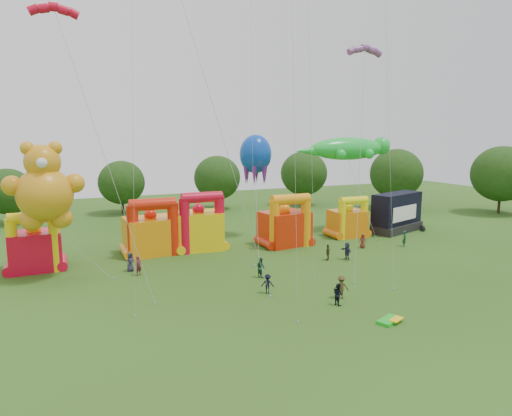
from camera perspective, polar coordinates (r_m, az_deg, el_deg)
name	(u,v)px	position (r m, az deg, el deg)	size (l,w,h in m)	color
ground	(378,351)	(30.89, 15.04, -16.83)	(160.00, 160.00, 0.00)	#274914
tree_ring	(360,253)	(28.50, 12.92, -5.54)	(123.75, 125.86, 12.07)	#352314
bouncy_castle_0	(35,248)	(50.18, -25.90, -4.48)	(4.92, 4.01, 6.07)	red
bouncy_castle_1	(151,232)	(52.63, -12.94, -3.00)	(5.98, 4.94, 6.52)	orange
bouncy_castle_2	(199,227)	(53.63, -7.08, -2.42)	(5.73, 4.80, 6.95)	yellow
bouncy_castle_3	(286,225)	(55.43, 3.72, -2.20)	(5.98, 5.08, 6.43)	red
bouncy_castle_4	(348,221)	(61.23, 11.47, -1.59)	(4.57, 3.73, 5.46)	orange
stage_trailer	(397,213)	(66.11, 17.20, -0.58)	(9.08, 5.80, 5.40)	black
teddy_bear_kite	(55,207)	(45.37, -23.84, 0.06)	(8.89, 4.93, 12.87)	orange
gecko_kite	(350,157)	(63.02, 11.68, 6.22)	(14.89, 9.22, 13.11)	green
octopus_kite	(257,201)	(55.60, 0.08, 0.94)	(6.15, 12.39, 13.43)	#0B3EB0
parafoil_kites	(260,147)	(40.34, 0.52, 7.57)	(34.14, 9.64, 28.88)	red
diamond_kites	(274,98)	(40.68, 2.30, 13.58)	(24.24, 20.98, 37.70)	red
folded_kite_bundle	(390,320)	(35.19, 16.40, -13.31)	(2.23, 1.71, 0.31)	green
spectator_0	(130,262)	(46.88, -15.43, -6.52)	(0.92, 0.60, 1.89)	#2B2640
spectator_1	(139,266)	(45.36, -14.46, -7.01)	(0.69, 0.45, 1.90)	maroon
spectator_2	(261,267)	(43.41, 0.59, -7.44)	(0.92, 0.72, 1.90)	#19402D
spectator_3	(268,284)	(39.25, 1.45, -9.44)	(1.08, 0.62, 1.68)	black
spectator_4	(328,252)	(49.69, 8.97, -5.48)	(1.03, 0.43, 1.76)	#413C1A
spectator_5	(347,251)	(50.27, 11.30, -5.30)	(1.75, 0.56, 1.89)	#272841
spectator_6	(363,241)	(55.69, 13.19, -4.04)	(0.83, 0.54, 1.69)	maroon
spectator_7	(405,239)	(57.79, 18.07, -3.66)	(0.70, 0.46, 1.93)	#193F2C
spectator_8	(338,294)	(37.29, 10.20, -10.57)	(0.84, 0.66, 1.73)	black
spectator_9	(341,287)	(38.70, 10.60, -9.67)	(1.26, 0.72, 1.95)	#46381C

